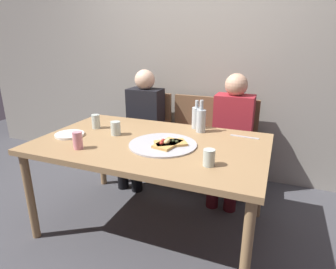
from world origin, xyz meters
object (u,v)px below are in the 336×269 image
Objects in this scene: tumbler_far at (116,128)px; plate_stack at (70,135)px; table_knife at (245,137)px; guest_in_sweater at (142,121)px; tumbler_near at (96,121)px; chair_middle at (191,134)px; chair_left at (148,129)px; pizza_tray at (163,144)px; chair_right at (233,139)px; wine_glass at (209,158)px; guest_in_beanie at (231,131)px; dining_table at (151,150)px; pizza_slice_last at (168,144)px; wine_bottle at (196,117)px; soda_can at (78,140)px; beer_bottle at (201,120)px; pizza_slice_extra at (170,143)px.

tumbler_far reaches higher than plate_stack.
table_knife is (0.96, 0.32, -0.05)m from tumbler_far.
tumbler_near is at bearing 80.61° from guest_in_sweater.
plate_stack is 1.27m from chair_middle.
guest_in_sweater reaches higher than tumbler_near.
plate_stack is at bearing 24.44° from table_knife.
tumbler_near is 0.13× the size of chair_left.
chair_left is at bearing 121.05° from pizza_tray.
chair_middle is 0.53m from guest_in_sweater.
pizza_tray is 0.77m from plate_stack.
plate_stack is 0.25× the size of chair_right.
wine_glass is 0.09× the size of guest_in_beanie.
pizza_slice_last is at bearing -20.91° from dining_table.
table_knife is 0.46m from guest_in_beanie.
dining_table is at bearing 116.83° from chair_left.
dining_table is 1.05m from chair_left.
pizza_tray is 2.22× the size of table_knife.
wine_bottle is 1.98× the size of soda_can.
wine_bottle is 0.27× the size of chair_right.
wine_glass reaches higher than plate_stack.
table_knife is at bearing 111.85° from guest_in_beanie.
wine_bottle reaches higher than chair_middle.
soda_can reaches higher than tumbler_far.
pizza_tray is at bearing -20.33° from dining_table.
tumbler_far is 0.09× the size of guest_in_sweater.
beer_bottle is 0.99m from chair_left.
soda_can is 1.28m from chair_left.
guest_in_sweater is at bearing 128.21° from pizza_slice_extra.
pizza_slice_last is 1.19m from chair_left.
chair_right is (0.44, 0.00, 0.00)m from chair_middle.
table_knife is at bearing 159.35° from guest_in_sweater.
chair_middle is at bearing 97.57° from pizza_slice_last.
chair_middle is (-0.25, 0.56, -0.33)m from beer_bottle.
tumbler_far is 1.06× the size of wine_glass.
chair_right reaches higher than wine_glass.
beer_bottle is 0.29× the size of chair_left.
chair_middle is at bearing 112.01° from wine_glass.
plate_stack is 1.44m from guest_in_beanie.
plate_stack is at bearing -169.44° from dining_table.
chair_right is at bearing 91.64° from wine_glass.
pizza_slice_extra is at bearing 65.57° from pizza_slice_last.
plate_stack is 1.37m from table_knife.
chair_left is 0.20m from guest_in_sweater.
tumbler_near is 0.13× the size of chair_middle.
guest_in_sweater is at bearing 93.12° from soda_can.
chair_middle is 0.44m from chair_right.
chair_right is at bearing -180.00° from chair_left.
pizza_slice_extra is 0.28× the size of chair_middle.
guest_in_beanie is (0.30, 0.81, -0.12)m from pizza_slice_extra.
wine_glass reaches higher than pizza_slice_last.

